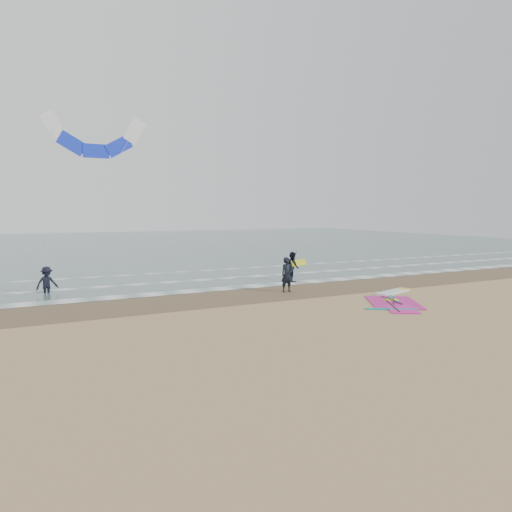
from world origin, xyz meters
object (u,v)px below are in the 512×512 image
person_walking (293,267)px  surf_kite (95,140)px  windsurf_rig (394,299)px  person_wading (47,277)px  person_standing (287,275)px

person_walking → surf_kite: surf_kite is taller
person_walking → windsurf_rig: bearing=-160.0°
person_wading → person_standing: bearing=-44.5°
person_standing → person_walking: bearing=55.4°
person_wading → surf_kite: 8.79m
windsurf_rig → surf_kite: size_ratio=0.61×
windsurf_rig → surf_kite: bearing=136.4°
person_standing → person_wading: (-12.14, 5.48, -0.06)m
person_standing → person_wading: size_ratio=1.07×
person_standing → person_walking: size_ratio=1.01×
windsurf_rig → person_wading: person_wading is taller
windsurf_rig → person_wading: bearing=147.8°
person_standing → person_walking: (2.21, 3.09, -0.01)m
person_standing → person_wading: 13.32m
windsurf_rig → person_walking: bearing=101.3°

